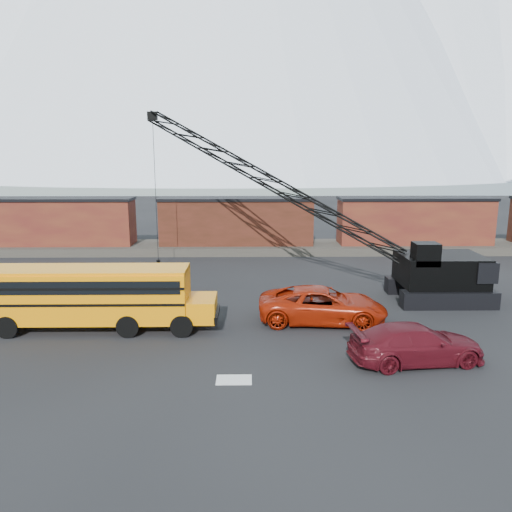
{
  "coord_description": "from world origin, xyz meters",
  "views": [
    {
      "loc": [
        1.1,
        -22.25,
        8.81
      ],
      "look_at": [
        1.51,
        5.56,
        3.0
      ],
      "focal_mm": 35.0,
      "sensor_mm": 36.0,
      "label": 1
    }
  ],
  "objects_px": {
    "maroon_suv": "(416,344)",
    "crawler_crane": "(270,182)",
    "red_pickup": "(323,305)",
    "school_bus": "(95,295)"
  },
  "relations": [
    {
      "from": "maroon_suv",
      "to": "crawler_crane",
      "type": "relative_size",
      "value": 0.26
    },
    {
      "from": "red_pickup",
      "to": "maroon_suv",
      "type": "relative_size",
      "value": 1.17
    },
    {
      "from": "school_bus",
      "to": "crawler_crane",
      "type": "bearing_deg",
      "value": 45.52
    },
    {
      "from": "school_bus",
      "to": "maroon_suv",
      "type": "xyz_separation_m",
      "value": [
        14.83,
        -4.28,
        -0.96
      ]
    },
    {
      "from": "maroon_suv",
      "to": "red_pickup",
      "type": "bearing_deg",
      "value": 23.82
    },
    {
      "from": "maroon_suv",
      "to": "school_bus",
      "type": "bearing_deg",
      "value": 66.02
    },
    {
      "from": "school_bus",
      "to": "maroon_suv",
      "type": "relative_size",
      "value": 2.03
    },
    {
      "from": "school_bus",
      "to": "crawler_crane",
      "type": "xyz_separation_m",
      "value": [
        9.16,
        9.33,
        5.05
      ]
    },
    {
      "from": "school_bus",
      "to": "maroon_suv",
      "type": "height_order",
      "value": "school_bus"
    },
    {
      "from": "crawler_crane",
      "to": "red_pickup",
      "type": "bearing_deg",
      "value": -73.79
    }
  ]
}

